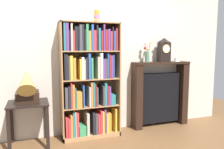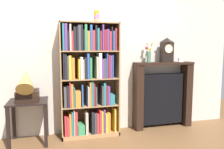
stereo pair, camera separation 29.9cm
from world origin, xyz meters
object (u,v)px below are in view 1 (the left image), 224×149
(gramophone, at_px, (27,88))
(teacup_with_saucer, at_px, (176,60))
(cup_stack, at_px, (97,17))
(bookshelf, at_px, (89,81))
(flower_vase, at_px, (147,53))
(fireplace_mantel, at_px, (160,94))
(side_table_left, at_px, (28,113))
(mantel_clock, at_px, (164,50))

(gramophone, relative_size, teacup_with_saucer, 4.15)
(cup_stack, height_order, teacup_with_saucer, cup_stack)
(bookshelf, relative_size, teacup_with_saucer, 13.79)
(flower_vase, bearing_deg, fireplace_mantel, 3.24)
(side_table_left, relative_size, fireplace_mantel, 0.55)
(fireplace_mantel, bearing_deg, flower_vase, -176.76)
(cup_stack, relative_size, flower_vase, 0.53)
(teacup_with_saucer, bearing_deg, side_table_left, -177.18)
(side_table_left, distance_m, teacup_with_saucer, 2.59)
(flower_vase, bearing_deg, teacup_with_saucer, -0.39)
(cup_stack, distance_m, fireplace_mantel, 1.73)
(gramophone, height_order, mantel_clock, mantel_clock)
(side_table_left, distance_m, gramophone, 0.38)
(cup_stack, relative_size, gramophone, 0.34)
(side_table_left, bearing_deg, cup_stack, 4.98)
(mantel_clock, distance_m, flower_vase, 0.33)
(cup_stack, bearing_deg, fireplace_mantel, 2.65)
(side_table_left, bearing_deg, teacup_with_saucer, 2.82)
(gramophone, bearing_deg, side_table_left, 90.00)
(fireplace_mantel, relative_size, flower_vase, 3.31)
(bookshelf, height_order, flower_vase, bookshelf)
(gramophone, distance_m, teacup_with_saucer, 2.52)
(bookshelf, bearing_deg, mantel_clock, 2.28)
(mantel_clock, bearing_deg, cup_stack, -178.52)
(fireplace_mantel, distance_m, teacup_with_saucer, 0.68)
(gramophone, distance_m, fireplace_mantel, 2.21)
(fireplace_mantel, bearing_deg, side_table_left, -176.26)
(cup_stack, distance_m, teacup_with_saucer, 1.62)
(cup_stack, bearing_deg, mantel_clock, 1.48)
(bookshelf, distance_m, side_table_left, 0.97)
(fireplace_mantel, bearing_deg, gramophone, -174.26)
(gramophone, relative_size, fireplace_mantel, 0.46)
(bookshelf, height_order, cup_stack, cup_stack)
(mantel_clock, bearing_deg, side_table_left, -176.91)
(gramophone, relative_size, mantel_clock, 1.28)
(bookshelf, distance_m, flower_vase, 1.10)
(mantel_clock, bearing_deg, teacup_with_saucer, 0.54)
(side_table_left, relative_size, mantel_clock, 1.53)
(fireplace_mantel, distance_m, flower_vase, 0.79)
(gramophone, height_order, teacup_with_saucer, teacup_with_saucer)
(bookshelf, relative_size, gramophone, 3.33)
(fireplace_mantel, xyz_separation_m, flower_vase, (-0.28, -0.02, 0.73))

